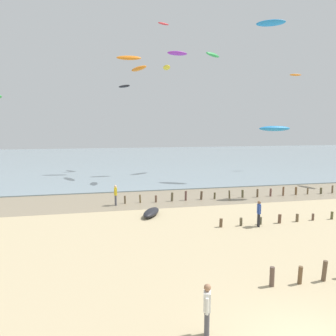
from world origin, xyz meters
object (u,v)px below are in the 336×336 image
kite_aloft_6 (163,24)px  kite_aloft_9 (129,58)px  person_left_flank (116,194)px  person_by_waterline (207,309)px  kite_aloft_12 (271,23)px  kite_aloft_8 (124,86)px  kite_aloft_1 (295,75)px  kite_aloft_5 (167,68)px  person_nearest_camera (259,213)px  kite_aloft_0 (275,129)px  kite_aloft_2 (213,55)px  kite_aloft_11 (177,53)px  grounded_kite (151,212)px  kite_aloft_3 (139,69)px

kite_aloft_6 → kite_aloft_9: (-5.47, -3.05, -5.74)m
person_left_flank → person_by_waterline: bearing=-84.3°
person_by_waterline → kite_aloft_12: bearing=57.7°
kite_aloft_8 → kite_aloft_12: (16.18, -13.01, 6.11)m
kite_aloft_1 → kite_aloft_5: (-21.00, -6.38, -0.90)m
person_nearest_camera → kite_aloft_5: bearing=96.3°
person_by_waterline → kite_aloft_9: bearing=87.8°
kite_aloft_6 → kite_aloft_9: 8.49m
person_left_flank → kite_aloft_9: size_ratio=0.51×
kite_aloft_6 → kite_aloft_12: size_ratio=0.56×
person_left_flank → kite_aloft_6: kite_aloft_6 is taller
kite_aloft_0 → kite_aloft_6: bearing=108.8°
person_nearest_camera → person_left_flank: 11.73m
kite_aloft_1 → kite_aloft_2: size_ratio=0.58×
kite_aloft_1 → kite_aloft_2: (-12.83, 0.55, 2.40)m
kite_aloft_8 → kite_aloft_11: kite_aloft_11 is taller
person_left_flank → kite_aloft_2: size_ratio=0.55×
person_nearest_camera → kite_aloft_9: 31.24m
kite_aloft_0 → person_left_flank: bearing=-175.5°
person_nearest_camera → kite_aloft_0: (5.57, 7.84, 5.41)m
kite_aloft_1 → kite_aloft_2: bearing=-176.2°
grounded_kite → kite_aloft_8: 29.08m
kite_aloft_2 → kite_aloft_5: 11.21m
person_by_waterline → person_left_flank: (-1.77, 17.60, 0.00)m
kite_aloft_11 → kite_aloft_2: bearing=10.7°
kite_aloft_9 → kite_aloft_12: size_ratio=1.00×
kite_aloft_9 → kite_aloft_11: 6.71m
person_nearest_camera → person_left_flank: bearing=138.3°
kite_aloft_2 → kite_aloft_8: kite_aloft_2 is taller
person_nearest_camera → grounded_kite: bearing=147.8°
kite_aloft_2 → kite_aloft_9: kite_aloft_2 is taller
kite_aloft_1 → kite_aloft_12: size_ratio=0.54×
kite_aloft_11 → kite_aloft_12: 12.04m
person_nearest_camera → kite_aloft_6: size_ratio=0.91×
kite_aloft_8 → kite_aloft_11: size_ratio=0.89×
kite_aloft_0 → kite_aloft_8: 26.09m
kite_aloft_3 → kite_aloft_8: size_ratio=1.35×
person_left_flank → kite_aloft_5: (6.69, 10.89, 12.38)m
kite_aloft_5 → person_left_flank: bearing=-30.7°
kite_aloft_8 → kite_aloft_5: bearing=162.7°
kite_aloft_0 → kite_aloft_8: (-11.55, 22.56, 6.20)m
kite_aloft_9 → kite_aloft_11: bearing=163.5°
person_nearest_camera → grounded_kite: (-6.41, 4.04, -0.67)m
kite_aloft_2 → person_by_waterline: bearing=32.6°
kite_aloft_1 → kite_aloft_11: kite_aloft_11 is taller
person_nearest_camera → grounded_kite: person_nearest_camera is taller
person_left_flank → kite_aloft_8: bearing=83.0°
kite_aloft_12 → kite_aloft_9: bearing=-2.0°
kite_aloft_5 → kite_aloft_8: 12.36m
kite_aloft_5 → kite_aloft_9: 9.24m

